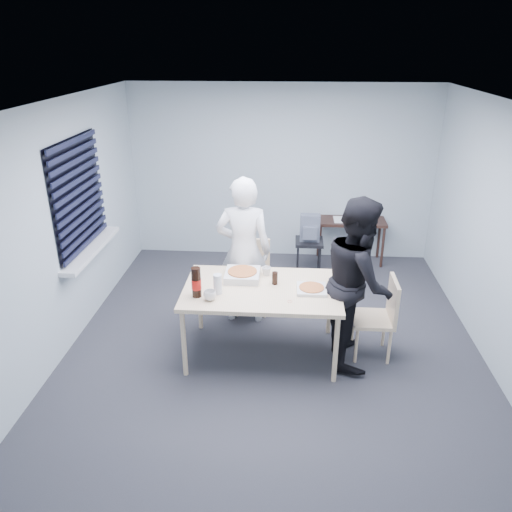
# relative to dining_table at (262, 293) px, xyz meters

# --- Properties ---
(room) EXTENTS (5.00, 5.00, 5.00)m
(room) POSITION_rel_dining_table_xyz_m (-2.07, 0.65, 0.71)
(room) COLOR #323237
(room) RESTS_ON ground
(dining_table) EXTENTS (1.61, 1.02, 0.79)m
(dining_table) POSITION_rel_dining_table_xyz_m (0.00, 0.00, 0.00)
(dining_table) COLOR beige
(dining_table) RESTS_ON ground
(chair_far) EXTENTS (0.42, 0.42, 0.89)m
(chair_far) POSITION_rel_dining_table_xyz_m (-0.18, 1.00, -0.21)
(chair_far) COLOR beige
(chair_far) RESTS_ON ground
(chair_right) EXTENTS (0.42, 0.42, 0.89)m
(chair_right) POSITION_rel_dining_table_xyz_m (1.25, 0.05, -0.21)
(chair_right) COLOR beige
(chair_right) RESTS_ON ground
(person_white) EXTENTS (0.65, 0.42, 1.77)m
(person_white) POSITION_rel_dining_table_xyz_m (-0.26, 0.72, 0.16)
(person_white) COLOR white
(person_white) RESTS_ON ground
(person_black) EXTENTS (0.47, 0.86, 1.77)m
(person_black) POSITION_rel_dining_table_xyz_m (0.97, 0.01, 0.16)
(person_black) COLOR black
(person_black) RESTS_ON ground
(side_table) EXTENTS (1.01, 0.45, 0.67)m
(side_table) POSITION_rel_dining_table_xyz_m (1.19, 2.53, -0.13)
(side_table) COLOR #321C15
(side_table) RESTS_ON ground
(stool) EXTENTS (0.39, 0.39, 0.54)m
(stool) POSITION_rel_dining_table_xyz_m (0.55, 1.99, -0.30)
(stool) COLOR black
(stool) RESTS_ON ground
(backpack) EXTENTS (0.27, 0.20, 0.38)m
(backpack) POSITION_rel_dining_table_xyz_m (0.55, 1.97, -0.00)
(backpack) COLOR slate
(backpack) RESTS_ON stool
(pizza_box_a) EXTENTS (0.37, 0.37, 0.09)m
(pizza_box_a) POSITION_rel_dining_table_xyz_m (-0.22, 0.21, 0.10)
(pizza_box_a) COLOR silver
(pizza_box_a) RESTS_ON dining_table
(pizza_box_b) EXTENTS (0.30, 0.30, 0.04)m
(pizza_box_b) POSITION_rel_dining_table_xyz_m (0.51, -0.03, 0.08)
(pizza_box_b) COLOR silver
(pizza_box_b) RESTS_ON dining_table
(mug_a) EXTENTS (0.17, 0.17, 0.10)m
(mug_a) POSITION_rel_dining_table_xyz_m (-0.49, -0.29, 0.11)
(mug_a) COLOR silver
(mug_a) RESTS_ON dining_table
(mug_b) EXTENTS (0.10, 0.10, 0.09)m
(mug_b) POSITION_rel_dining_table_xyz_m (0.03, 0.31, 0.11)
(mug_b) COLOR silver
(mug_b) RESTS_ON dining_table
(cola_glass) EXTENTS (0.06, 0.06, 0.13)m
(cola_glass) POSITION_rel_dining_table_xyz_m (0.13, 0.10, 0.13)
(cola_glass) COLOR black
(cola_glass) RESTS_ON dining_table
(soda_bottle) EXTENTS (0.10, 0.10, 0.31)m
(soda_bottle) POSITION_rel_dining_table_xyz_m (-0.64, -0.23, 0.21)
(soda_bottle) COLOR black
(soda_bottle) RESTS_ON dining_table
(plastic_cups) EXTENTS (0.11, 0.11, 0.21)m
(plastic_cups) POSITION_rel_dining_table_xyz_m (-0.44, -0.15, 0.16)
(plastic_cups) COLOR silver
(plastic_cups) RESTS_ON dining_table
(rubber_band) EXTENTS (0.05, 0.05, 0.00)m
(rubber_band) POSITION_rel_dining_table_xyz_m (0.29, -0.28, 0.06)
(rubber_band) COLOR red
(rubber_band) RESTS_ON dining_table
(papers) EXTENTS (0.31, 0.36, 0.01)m
(papers) POSITION_rel_dining_table_xyz_m (1.04, 2.52, -0.05)
(papers) COLOR white
(papers) RESTS_ON side_table
(black_box) EXTENTS (0.17, 0.14, 0.06)m
(black_box) POSITION_rel_dining_table_xyz_m (1.41, 2.56, -0.02)
(black_box) COLOR black
(black_box) RESTS_ON side_table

